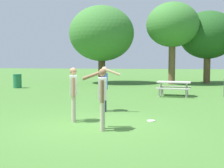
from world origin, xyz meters
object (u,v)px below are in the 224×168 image
at_px(person_catcher, 102,94).
at_px(picnic_table_near, 174,85).
at_px(frisbee, 151,121).
at_px(trash_can_further_along, 17,81).
at_px(tree_broad_center, 172,25).
at_px(person_thrower, 105,85).
at_px(tree_tall_left, 102,34).
at_px(person_bystander, 73,91).
at_px(tree_far_right, 208,35).

distance_m(person_catcher, picnic_table_near, 8.25).
bearing_deg(picnic_table_near, frisbee, -97.80).
xyz_separation_m(trash_can_further_along, tree_broad_center, (10.46, 5.07, 4.13)).
bearing_deg(person_thrower, frisbee, -40.58).
height_order(frisbee, trash_can_further_along, trash_can_further_along).
xyz_separation_m(person_thrower, tree_tall_left, (-2.93, 13.18, 3.10)).
distance_m(person_catcher, trash_can_further_along, 13.59).
height_order(picnic_table_near, trash_can_further_along, trash_can_further_along).
bearing_deg(person_bystander, tree_broad_center, 77.43).
bearing_deg(trash_can_further_along, tree_far_right, 26.68).
xyz_separation_m(frisbee, tree_tall_left, (-4.67, 14.67, 4.05)).
height_order(tree_tall_left, tree_broad_center, tree_broad_center).
distance_m(person_bystander, trash_can_further_along, 12.20).
relative_size(person_bystander, picnic_table_near, 0.88).
distance_m(picnic_table_near, tree_far_right, 10.59).
bearing_deg(person_thrower, tree_broad_center, 78.10).
bearing_deg(tree_broad_center, tree_far_right, 29.57).
distance_m(person_thrower, frisbee, 2.48).
height_order(person_bystander, frisbee, person_bystander).
height_order(frisbee, tree_tall_left, tree_tall_left).
relative_size(person_catcher, trash_can_further_along, 1.71).
relative_size(person_bystander, tree_tall_left, 0.26).
height_order(tree_tall_left, tree_far_right, tree_tall_left).
xyz_separation_m(tree_tall_left, tree_far_right, (8.58, 1.49, -0.13)).
relative_size(frisbee, tree_tall_left, 0.04).
height_order(trash_can_further_along, tree_broad_center, tree_broad_center).
bearing_deg(picnic_table_near, person_catcher, -105.11).
bearing_deg(person_catcher, tree_broad_center, 81.94).
bearing_deg(tree_broad_center, trash_can_further_along, -154.15).
distance_m(person_bystander, picnic_table_near, 7.74).
distance_m(person_catcher, tree_tall_left, 16.69).
height_order(trash_can_further_along, tree_tall_left, tree_tall_left).
height_order(person_catcher, picnic_table_near, person_catcher).
bearing_deg(picnic_table_near, tree_tall_left, 124.61).
distance_m(person_catcher, tree_broad_center, 16.46).
bearing_deg(person_bystander, tree_far_right, 69.43).
height_order(frisbee, tree_broad_center, tree_broad_center).
distance_m(person_thrower, person_bystander, 2.02).
xyz_separation_m(person_bystander, picnic_table_near, (3.23, 7.03, -0.38)).
bearing_deg(tree_broad_center, tree_tall_left, 178.50).
height_order(person_thrower, tree_far_right, tree_far_right).
bearing_deg(tree_tall_left, tree_broad_center, -1.50).
bearing_deg(person_bystander, picnic_table_near, 65.30).
bearing_deg(frisbee, tree_broad_center, 86.04).
bearing_deg(person_thrower, trash_can_further_along, 134.07).
relative_size(trash_can_further_along, tree_broad_center, 0.15).
bearing_deg(person_thrower, person_catcher, -80.17).
bearing_deg(person_catcher, person_bystander, 139.41).
relative_size(picnic_table_near, trash_can_further_along, 1.94).
bearing_deg(picnic_table_near, person_thrower, -117.41).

